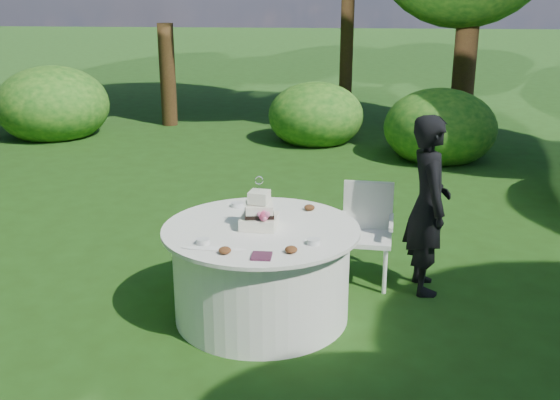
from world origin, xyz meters
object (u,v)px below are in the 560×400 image
object	(u,v)px
napkins	(262,256)
chair	(367,226)
guest	(428,205)
table	(261,272)
cake	(259,214)

from	to	relation	value
napkins	chair	world-z (taller)	chair
guest	chair	bearing A→B (deg)	68.30
guest	table	xyz separation A→B (m)	(-1.37, -0.64, -0.40)
napkins	cake	world-z (taller)	cake
napkins	table	xyz separation A→B (m)	(-0.08, 0.60, -0.39)
chair	napkins	bearing A→B (deg)	-119.58
guest	chair	world-z (taller)	guest
cake	chair	size ratio (longest dim) A/B	0.46
cake	chair	bearing A→B (deg)	42.12
table	chair	distance (m)	1.17
napkins	chair	size ratio (longest dim) A/B	0.15
guest	napkins	bearing A→B (deg)	127.68
chair	cake	bearing A→B (deg)	-137.88
cake	chair	distance (m)	1.23
table	cake	size ratio (longest dim) A/B	3.76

